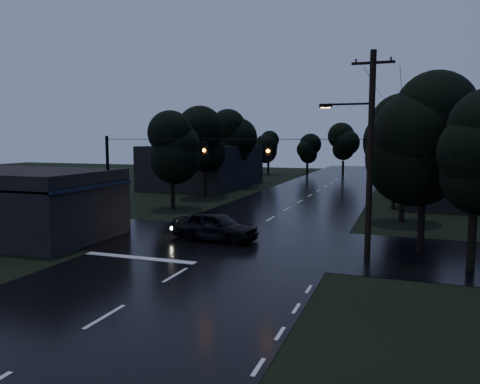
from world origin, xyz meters
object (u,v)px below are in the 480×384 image
Objects in this scene: car at (215,226)px; utility_pole_main at (368,151)px; utility_pole_far at (395,163)px; storefront at (11,203)px.

utility_pole_main is at bearing -94.00° from car.
utility_pole_far is at bearing -27.59° from car.
utility_pole_far is 18.78m from car.
storefront reaches higher than car.
utility_pole_main is 17.08m from utility_pole_far.
car is (-9.34, -16.01, -3.03)m from utility_pole_far.
utility_pole_main reaches higher than storefront.
utility_pole_main reaches higher than utility_pole_far.
utility_pole_far reaches higher than car.
storefront is 20.71m from utility_pole_main.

